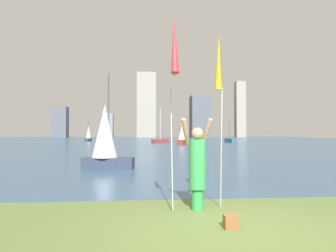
{
  "coord_description": "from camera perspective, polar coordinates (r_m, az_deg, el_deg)",
  "views": [
    {
      "loc": [
        -1.45,
        -4.89,
        1.62
      ],
      "look_at": [
        0.0,
        12.75,
        2.03
      ],
      "focal_mm": 31.69,
      "sensor_mm": 36.0,
      "label": 1
    }
  ],
  "objects": [
    {
      "name": "skyline_tower_4",
      "position": [
        119.81,
        13.68,
        3.13
      ],
      "size": [
        3.73,
        3.4,
        21.76
      ],
      "color": "gray",
      "rests_on": "ground"
    },
    {
      "name": "kite_flag_left",
      "position": [
        5.99,
        1.22,
        14.54
      ],
      "size": [
        0.16,
        1.01,
        3.94
      ],
      "color": "#B2B2B7",
      "rests_on": "ground"
    },
    {
      "name": "sailboat_1",
      "position": [
        59.85,
        -15.06,
        -1.43
      ],
      "size": [
        1.16,
        2.03,
        4.86
      ],
      "color": "#333D51",
      "rests_on": "ground"
    },
    {
      "name": "bag",
      "position": [
        5.35,
        11.99,
        -17.6
      ],
      "size": [
        0.23,
        0.19,
        0.23
      ],
      "color": "brown",
      "rests_on": "ground"
    },
    {
      "name": "skyline_tower_1",
      "position": [
        112.1,
        -11.33,
        0.13
      ],
      "size": [
        3.23,
        3.31,
        8.89
      ],
      "color": "gray",
      "rests_on": "ground"
    },
    {
      "name": "skyline_tower_0",
      "position": [
        116.72,
        -20.07,
        0.72
      ],
      "size": [
        5.49,
        4.35,
        11.32
      ],
      "color": "#565B66",
      "rests_on": "ground"
    },
    {
      "name": "sailboat_6",
      "position": [
        52.04,
        11.77,
        -2.69
      ],
      "size": [
        1.1,
        2.82,
        3.79
      ],
      "color": "#2D6084",
      "rests_on": "ground"
    },
    {
      "name": "skyline_tower_3",
      "position": [
        112.55,
        6.27,
        1.81
      ],
      "size": [
        7.47,
        7.42,
        15.58
      ],
      "color": "#565B66",
      "rests_on": "ground"
    },
    {
      "name": "sailboat_4",
      "position": [
        48.9,
        -1.5,
        -2.8
      ],
      "size": [
        3.01,
        2.65,
        5.68
      ],
      "color": "maroon",
      "rests_on": "ground"
    },
    {
      "name": "ground",
      "position": [
        55.89,
        -3.22,
        -3.06
      ],
      "size": [
        120.0,
        138.0,
        0.12
      ],
      "color": "#5B7038"
    },
    {
      "name": "person",
      "position": [
        6.35,
        5.66,
        -7.38
      ],
      "size": [
        0.71,
        0.52,
        1.93
      ],
      "rotation": [
        0.0,
        0.0,
        0.3
      ],
      "color": "green",
      "rests_on": "ground"
    },
    {
      "name": "skyline_tower_2",
      "position": [
        111.32,
        -4.19,
        4.03
      ],
      "size": [
        7.03,
        5.0,
        24.07
      ],
      "color": "gray",
      "rests_on": "ground"
    },
    {
      "name": "sailboat_2",
      "position": [
        41.61,
        2.69,
        -2.06
      ],
      "size": [
        1.74,
        2.29,
        3.86
      ],
      "color": "maroon",
      "rests_on": "ground"
    },
    {
      "name": "sailboat_3",
      "position": [
        13.76,
        -11.92,
        -2.38
      ],
      "size": [
        2.37,
        1.27,
        4.31
      ],
      "color": "#333D51",
      "rests_on": "ground"
    },
    {
      "name": "kite_flag_right",
      "position": [
        6.86,
        9.71,
        11.22
      ],
      "size": [
        0.16,
        0.43,
        3.8
      ],
      "color": "#B2B2B7",
      "rests_on": "ground"
    }
  ]
}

